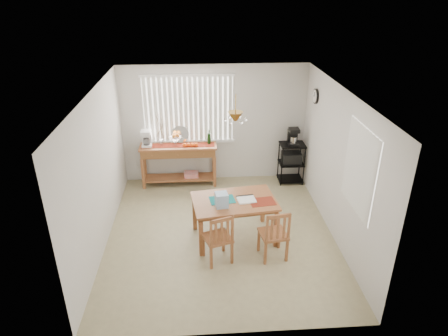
{
  "coord_description": "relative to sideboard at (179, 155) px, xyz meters",
  "views": [
    {
      "loc": [
        -0.34,
        -6.0,
        4.18
      ],
      "look_at": [
        0.1,
        0.55,
        1.05
      ],
      "focal_mm": 32.0,
      "sensor_mm": 36.0,
      "label": 1
    }
  ],
  "objects": [
    {
      "name": "room_shell",
      "position": [
        0.79,
        -1.98,
        1.0
      ],
      "size": [
        4.2,
        4.7,
        2.7
      ],
      "color": "silver",
      "rests_on": "ground"
    },
    {
      "name": "wire_cart",
      "position": [
        2.47,
        -0.05,
        -0.15
      ],
      "size": [
        0.54,
        0.43,
        0.91
      ],
      "color": "black",
      "rests_on": "ground"
    },
    {
      "name": "sideboard",
      "position": [
        0.0,
        0.0,
        0.0
      ],
      "size": [
        1.65,
        0.46,
        0.93
      ],
      "color": "#9C5C34",
      "rests_on": "ground"
    },
    {
      "name": "dining_table",
      "position": [
        1.02,
        -2.12,
        -0.03
      ],
      "size": [
        1.52,
        1.09,
        0.75
      ],
      "color": "#9C5C34",
      "rests_on": "ground"
    },
    {
      "name": "chair_right",
      "position": [
        1.61,
        -2.73,
        -0.25
      ],
      "size": [
        0.48,
        0.48,
        0.92
      ],
      "color": "#9C5C34",
      "rests_on": "ground"
    },
    {
      "name": "chair_left",
      "position": [
        0.7,
        -2.76,
        -0.25
      ],
      "size": [
        0.53,
        0.53,
        0.9
      ],
      "color": "#9C5C34",
      "rests_on": "ground"
    },
    {
      "name": "cart_items",
      "position": [
        2.47,
        -0.04,
        0.39
      ],
      "size": [
        0.21,
        0.26,
        0.38
      ],
      "color": "black",
      "rests_on": "wire_cart"
    },
    {
      "name": "ground",
      "position": [
        0.78,
        -2.0,
        -0.7
      ],
      "size": [
        4.0,
        4.5,
        0.01
      ],
      "primitive_type": "cube",
      "color": "tan"
    },
    {
      "name": "sideboard_items",
      "position": [
        -0.27,
        0.01,
        0.37
      ],
      "size": [
        1.57,
        0.39,
        0.71
      ],
      "color": "maroon",
      "rests_on": "sideboard"
    },
    {
      "name": "table_items",
      "position": [
        0.9,
        -2.25,
        0.15
      ],
      "size": [
        1.13,
        0.5,
        0.24
      ],
      "color": "#167B7D",
      "rests_on": "dining_table"
    }
  ]
}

